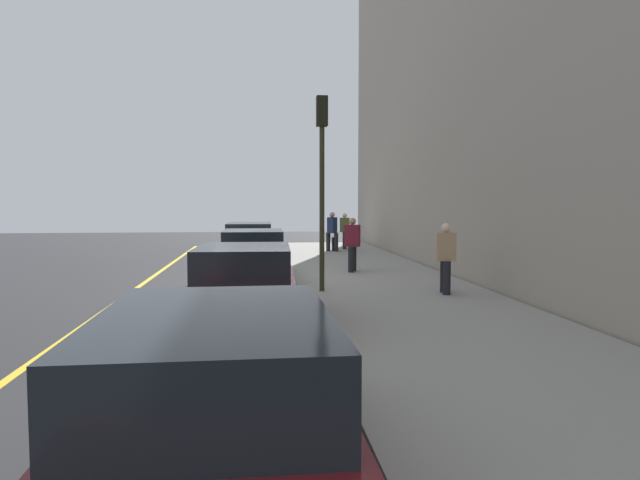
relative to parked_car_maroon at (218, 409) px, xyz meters
The scene contains 14 objects.
ground_plane 11.81m from the parked_car_maroon, ahead, with size 56.00×56.00×0.00m, color #28282B.
sidewalk 12.33m from the parked_car_maroon, 16.91° to the right, with size 28.00×4.60×0.15m, color gray.
building_facade 14.98m from the parked_car_maroon, 28.25° to the right, with size 32.00×0.80×15.00m, color #9E9384.
lane_stripe_centre 12.16m from the parked_car_maroon, 13.91° to the left, with size 28.00×0.14×0.01m, color gold.
parked_car_maroon is the anchor object (origin of this frame).
parked_car_red 5.97m from the parked_car_maroon, ahead, with size 4.26×2.00×1.51m.
parked_car_green 11.73m from the parked_car_maroon, ahead, with size 4.13×1.93×1.51m.
parked_car_silver 17.29m from the parked_car_maroon, ahead, with size 4.72×1.98×1.51m.
pedestrian_burgundy_coat 13.39m from the parked_car_maroon, 13.66° to the right, with size 0.52×0.52×1.65m.
pedestrian_olive_coat 21.96m from the parked_car_maroon, 11.08° to the right, with size 0.54×0.47×1.63m.
pedestrian_navy_coat 20.56m from the parked_car_maroon, ahead, with size 0.54×0.51×1.70m.
pedestrian_tan_coat 9.80m from the parked_car_maroon, 28.22° to the right, with size 0.54×0.48×1.64m.
traffic_light_pole 9.82m from the parked_car_maroon, 11.00° to the right, with size 0.35×0.26×4.62m.
rolling_suitcase 20.95m from the parked_car_maroon, ahead, with size 0.34×0.22×0.94m.
Camera 1 is at (-15.95, -0.03, 2.28)m, focal length 32.01 mm.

